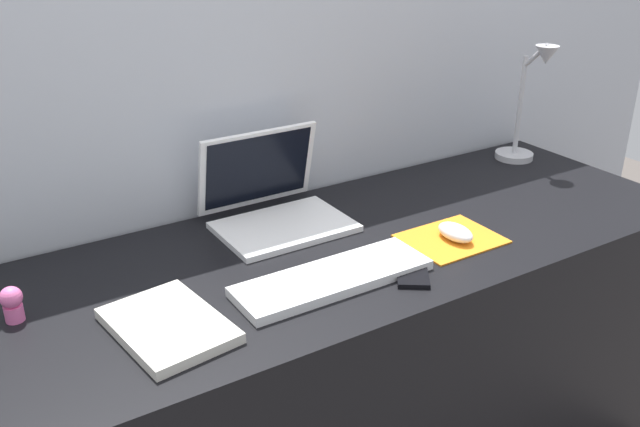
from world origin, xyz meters
The scene contains 10 objects.
back_wall centered at (0.00, 0.35, 0.70)m, with size 3.07×0.05×1.41m, color #B2B7C1.
desk centered at (0.00, 0.00, 0.37)m, with size 1.87×0.61×0.74m, color black.
laptop centered at (-0.02, 0.19, 0.79)m, with size 0.30×0.26×0.21m.
keyboard centered at (-0.06, -0.13, 0.75)m, with size 0.41×0.13×0.02m, color white.
mousepad centered at (0.27, -0.11, 0.74)m, with size 0.21×0.17×0.00m, color orange.
mouse centered at (0.28, -0.12, 0.76)m, with size 0.06×0.10×0.03m, color white.
cell_phone centered at (0.10, -0.18, 0.74)m, with size 0.06×0.13×0.01m, color black.
desk_lamp centered at (0.79, 0.17, 0.90)m, with size 0.11×0.16×0.35m.
notebook_pad centered at (-0.40, -0.12, 0.75)m, with size 0.17×0.24×0.02m, color silver.
toy_figurine_pink centered at (-0.62, 0.06, 0.78)m, with size 0.04×0.04×0.07m.
Camera 1 is at (-0.72, -1.13, 1.44)m, focal length 38.85 mm.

